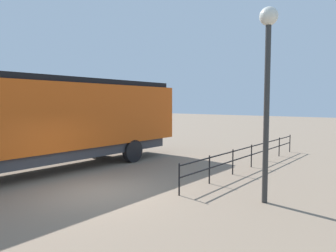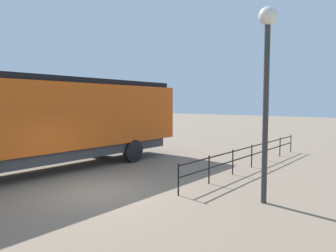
# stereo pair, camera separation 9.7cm
# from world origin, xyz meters

# --- Properties ---
(ground_plane) EXTENTS (120.00, 120.00, 0.00)m
(ground_plane) POSITION_xyz_m (0.00, 0.00, 0.00)
(ground_plane) COLOR #84705B
(locomotive) EXTENTS (2.91, 16.55, 3.95)m
(locomotive) POSITION_xyz_m (-4.06, -0.30, 2.23)
(locomotive) COLOR #D15114
(locomotive) RESTS_ON ground_plane
(lamp_post) EXTENTS (0.52, 0.52, 5.58)m
(lamp_post) POSITION_xyz_m (4.66, 2.34, 3.99)
(lamp_post) COLOR #2D2D2D
(lamp_post) RESTS_ON ground_plane
(platform_fence) EXTENTS (0.05, 11.07, 1.02)m
(platform_fence) POSITION_xyz_m (2.30, 6.86, 0.67)
(platform_fence) COLOR black
(platform_fence) RESTS_ON ground_plane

